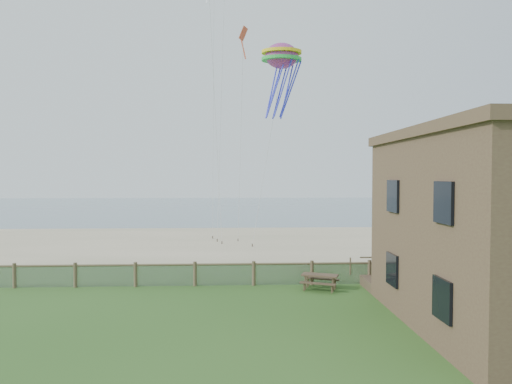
# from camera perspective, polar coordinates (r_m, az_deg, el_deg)

# --- Properties ---
(ground) EXTENTS (160.00, 160.00, 0.00)m
(ground) POSITION_cam_1_polar(r_m,az_deg,el_deg) (18.08, 0.51, -16.07)
(ground) COLOR #2C541D
(ground) RESTS_ON ground
(sand_beach) EXTENTS (72.00, 20.00, 0.02)m
(sand_beach) POSITION_cam_1_polar(r_m,az_deg,el_deg) (39.57, -1.21, -6.14)
(sand_beach) COLOR tan
(sand_beach) RESTS_ON ground
(ocean) EXTENTS (160.00, 68.00, 0.02)m
(ocean) POSITION_cam_1_polar(r_m,az_deg,el_deg) (83.36, -1.93, -1.86)
(ocean) COLOR slate
(ocean) RESTS_ON ground
(chainlink_fence) EXTENTS (36.20, 0.20, 1.25)m
(chainlink_fence) POSITION_cam_1_polar(r_m,az_deg,el_deg) (23.73, -0.28, -10.31)
(chainlink_fence) COLOR #4D3C2B
(chainlink_fence) RESTS_ON ground
(motel_deck) EXTENTS (15.00, 2.00, 0.50)m
(motel_deck) POSITION_cam_1_polar(r_m,az_deg,el_deg) (26.72, 29.38, -9.83)
(motel_deck) COLOR brown
(motel_deck) RESTS_ON ground
(picnic_table) EXTENTS (2.11, 1.87, 0.74)m
(picnic_table) POSITION_cam_1_polar(r_m,az_deg,el_deg) (23.15, 7.98, -11.10)
(picnic_table) COLOR brown
(picnic_table) RESTS_ON ground
(octopus_kite) EXTENTS (3.04, 2.25, 5.99)m
(octopus_kite) POSITION_cam_1_polar(r_m,az_deg,el_deg) (33.87, 3.21, 14.12)
(octopus_kite) COLOR #F94C27
(kite_red) EXTENTS (1.79, 1.52, 2.20)m
(kite_red) POSITION_cam_1_polar(r_m,az_deg,el_deg) (36.46, -1.60, 18.37)
(kite_red) COLOR #C54622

